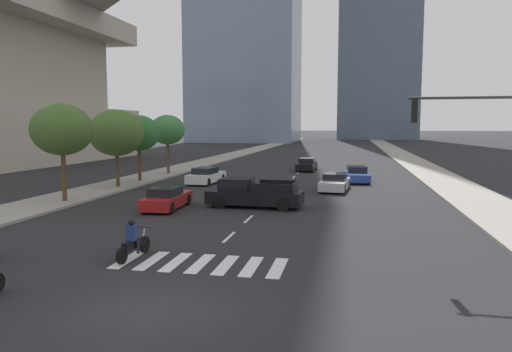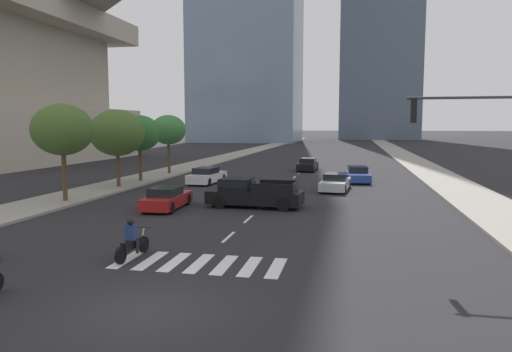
% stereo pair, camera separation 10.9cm
% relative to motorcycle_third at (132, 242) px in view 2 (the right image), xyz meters
% --- Properties ---
extents(ground_plane, '(800.00, 800.00, 0.00)m').
position_rel_motorcycle_third_xyz_m(ground_plane, '(2.57, -4.52, -0.58)').
color(ground_plane, '#232326').
extents(sidewalk_east, '(4.00, 260.00, 0.15)m').
position_rel_motorcycle_third_xyz_m(sidewalk_east, '(15.50, 25.48, -0.51)').
color(sidewalk_east, gray).
rests_on(sidewalk_east, ground).
extents(sidewalk_west, '(4.00, 260.00, 0.15)m').
position_rel_motorcycle_third_xyz_m(sidewalk_west, '(-10.36, 25.48, -0.51)').
color(sidewalk_west, gray).
rests_on(sidewalk_west, ground).
extents(crosswalk_near, '(5.85, 2.37, 0.01)m').
position_rel_motorcycle_third_xyz_m(crosswalk_near, '(2.57, -0.19, -0.58)').
color(crosswalk_near, silver).
rests_on(crosswalk_near, ground).
extents(lane_divider_center, '(0.14, 50.00, 0.01)m').
position_rel_motorcycle_third_xyz_m(lane_divider_center, '(2.57, 27.81, -0.58)').
color(lane_divider_center, silver).
rests_on(lane_divider_center, ground).
extents(motorcycle_third, '(0.70, 2.18, 1.49)m').
position_rel_motorcycle_third_xyz_m(motorcycle_third, '(0.00, 0.00, 0.00)').
color(motorcycle_third, black).
rests_on(motorcycle_third, ground).
extents(pickup_truck, '(5.60, 2.35, 1.67)m').
position_rel_motorcycle_third_xyz_m(pickup_truck, '(1.92, 11.42, 0.23)').
color(pickup_truck, black).
rests_on(pickup_truck, ground).
extents(sedan_blue_0, '(2.21, 4.79, 1.31)m').
position_rel_motorcycle_third_xyz_m(sedan_blue_0, '(8.19, 25.36, 0.02)').
color(sedan_blue_0, navy).
rests_on(sedan_blue_0, ground).
extents(sedan_silver_1, '(2.22, 4.78, 1.24)m').
position_rel_motorcycle_third_xyz_m(sedan_silver_1, '(6.55, 19.58, -0.00)').
color(sedan_silver_1, '#B7BABF').
rests_on(sedan_silver_1, ground).
extents(sedan_red_2, '(1.87, 4.47, 1.26)m').
position_rel_motorcycle_third_xyz_m(sedan_red_2, '(-2.66, 9.88, 0.00)').
color(sedan_red_2, maroon).
rests_on(sedan_red_2, ground).
extents(sedan_black_3, '(1.93, 4.78, 1.32)m').
position_rel_motorcycle_third_xyz_m(sedan_black_3, '(3.18, 34.36, 0.03)').
color(sedan_black_3, black).
rests_on(sedan_black_3, ground).
extents(sedan_white_4, '(2.20, 4.83, 1.33)m').
position_rel_motorcycle_third_xyz_m(sedan_white_4, '(-3.94, 21.75, 0.03)').
color(sedan_white_4, silver).
rests_on(sedan_white_4, ground).
extents(traffic_signal_near, '(5.29, 0.28, 6.00)m').
position_rel_motorcycle_third_xyz_m(traffic_signal_near, '(12.74, 2.79, 3.72)').
color(traffic_signal_near, '#333335').
rests_on(traffic_signal_near, sidewalk_east).
extents(street_tree_nearest, '(3.68, 3.68, 5.91)m').
position_rel_motorcycle_third_xyz_m(street_tree_nearest, '(-9.56, 10.59, 3.90)').
color(street_tree_nearest, '#4C3823').
rests_on(street_tree_nearest, sidewalk_west).
extents(street_tree_second, '(4.08, 4.08, 5.78)m').
position_rel_motorcycle_third_xyz_m(street_tree_second, '(-9.56, 17.48, 3.60)').
color(street_tree_second, '#4C3823').
rests_on(street_tree_second, sidewalk_west).
extents(street_tree_third, '(3.46, 3.46, 5.43)m').
position_rel_motorcycle_third_xyz_m(street_tree_third, '(-9.56, 21.32, 3.51)').
color(street_tree_third, '#4C3823').
rests_on(street_tree_third, sidewalk_west).
extents(street_tree_fourth, '(3.31, 3.31, 5.57)m').
position_rel_motorcycle_third_xyz_m(street_tree_fourth, '(-9.56, 27.71, 3.71)').
color(street_tree_fourth, '#4C3823').
rests_on(street_tree_fourth, sidewalk_west).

